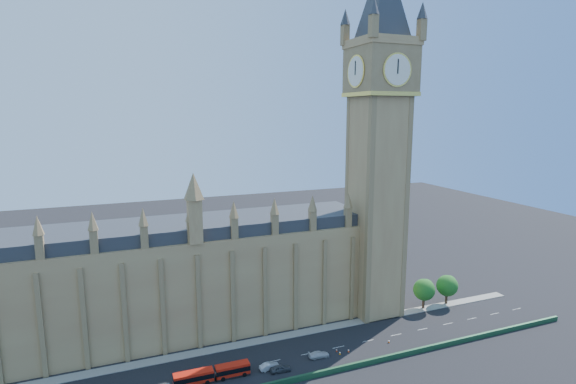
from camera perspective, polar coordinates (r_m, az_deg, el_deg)
name	(u,v)px	position (r m, az deg, el deg)	size (l,w,h in m)	color
ground	(257,365)	(104.68, -3.99, -21.02)	(400.00, 400.00, 0.00)	black
palace_westminster	(127,285)	(114.88, -19.78, -11.01)	(120.00, 20.00, 28.00)	#987249
elizabeth_tower	(379,110)	(118.78, 11.52, 10.12)	(20.59, 20.59, 105.00)	#987249
kerb_north	(245,344)	(112.55, -5.55, -18.62)	(160.00, 3.00, 0.16)	gray
tree_east_near	(425,289)	(133.13, 16.96, -11.70)	(6.00, 6.00, 8.50)	#382619
tree_east_far	(448,285)	(138.02, 19.61, -11.07)	(6.00, 6.00, 8.50)	#382619
red_bus	(212,374)	(100.02, -9.60, -21.83)	(15.61, 2.67, 2.65)	red
car_grey	(280,368)	(101.80, -0.98, -21.49)	(1.76, 4.38, 1.49)	#43464B
car_silver	(270,366)	(102.62, -2.36, -21.23)	(1.53, 4.37, 1.44)	#AFB3B7
car_white	(319,355)	(106.88, 3.96, -19.89)	(1.90, 4.68, 1.36)	silver
cone_a	(337,350)	(109.52, 6.19, -19.36)	(0.43, 0.43, 0.65)	black
cone_b	(340,353)	(108.51, 6.62, -19.65)	(0.46, 0.46, 0.71)	black
cone_c	(349,351)	(109.69, 7.70, -19.33)	(0.49, 0.49, 0.70)	black
cone_d	(389,341)	(115.02, 12.70, -18.02)	(0.54, 0.54, 0.67)	black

